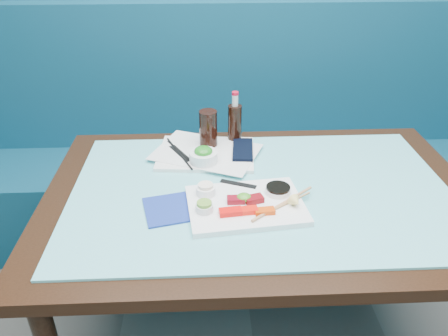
{
  "coord_description": "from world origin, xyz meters",
  "views": [
    {
      "loc": [
        -0.18,
        0.27,
        1.53
      ],
      "look_at": [
        -0.12,
        1.52,
        0.8
      ],
      "focal_mm": 35.0,
      "sensor_mm": 36.0,
      "label": 1
    }
  ],
  "objects_px": {
    "booth_bench": "(239,164)",
    "seaweed_bowl": "(203,157)",
    "blue_napkin": "(171,209)",
    "cola_glass": "(208,129)",
    "serving_tray": "(206,154)",
    "cola_bottle_body": "(235,124)",
    "sashimi_plate": "(246,205)",
    "dining_table": "(260,212)"
  },
  "relations": [
    {
      "from": "sashimi_plate",
      "to": "booth_bench",
      "type": "bearing_deg",
      "value": 79.91
    },
    {
      "from": "dining_table",
      "to": "cola_glass",
      "type": "bearing_deg",
      "value": 119.28
    },
    {
      "from": "serving_tray",
      "to": "sashimi_plate",
      "type": "bearing_deg",
      "value": -66.22
    },
    {
      "from": "cola_glass",
      "to": "cola_bottle_body",
      "type": "distance_m",
      "value": 0.11
    },
    {
      "from": "serving_tray",
      "to": "seaweed_bowl",
      "type": "distance_m",
      "value": 0.08
    },
    {
      "from": "booth_bench",
      "to": "sashimi_plate",
      "type": "distance_m",
      "value": 1.02
    },
    {
      "from": "cola_glass",
      "to": "cola_bottle_body",
      "type": "bearing_deg",
      "value": 25.54
    },
    {
      "from": "serving_tray",
      "to": "cola_bottle_body",
      "type": "height_order",
      "value": "cola_bottle_body"
    },
    {
      "from": "cola_glass",
      "to": "sashimi_plate",
      "type": "bearing_deg",
      "value": -75.09
    },
    {
      "from": "sashimi_plate",
      "to": "blue_napkin",
      "type": "relative_size",
      "value": 2.24
    },
    {
      "from": "booth_bench",
      "to": "seaweed_bowl",
      "type": "bearing_deg",
      "value": -105.37
    },
    {
      "from": "dining_table",
      "to": "sashimi_plate",
      "type": "bearing_deg",
      "value": -121.04
    },
    {
      "from": "booth_bench",
      "to": "seaweed_bowl",
      "type": "height_order",
      "value": "booth_bench"
    },
    {
      "from": "serving_tray",
      "to": "cola_bottle_body",
      "type": "bearing_deg",
      "value": 47.86
    },
    {
      "from": "serving_tray",
      "to": "cola_bottle_body",
      "type": "distance_m",
      "value": 0.17
    },
    {
      "from": "booth_bench",
      "to": "blue_napkin",
      "type": "bearing_deg",
      "value": -106.95
    },
    {
      "from": "dining_table",
      "to": "blue_napkin",
      "type": "height_order",
      "value": "blue_napkin"
    },
    {
      "from": "seaweed_bowl",
      "to": "cola_glass",
      "type": "relative_size",
      "value": 0.72
    },
    {
      "from": "cola_bottle_body",
      "to": "sashimi_plate",
      "type": "bearing_deg",
      "value": -89.6
    },
    {
      "from": "dining_table",
      "to": "serving_tray",
      "type": "height_order",
      "value": "serving_tray"
    },
    {
      "from": "dining_table",
      "to": "serving_tray",
      "type": "xyz_separation_m",
      "value": [
        -0.18,
        0.24,
        0.1
      ]
    },
    {
      "from": "serving_tray",
      "to": "blue_napkin",
      "type": "height_order",
      "value": "serving_tray"
    },
    {
      "from": "dining_table",
      "to": "seaweed_bowl",
      "type": "height_order",
      "value": "seaweed_bowl"
    },
    {
      "from": "sashimi_plate",
      "to": "seaweed_bowl",
      "type": "height_order",
      "value": "seaweed_bowl"
    },
    {
      "from": "serving_tray",
      "to": "booth_bench",
      "type": "bearing_deg",
      "value": 78.76
    },
    {
      "from": "booth_bench",
      "to": "sashimi_plate",
      "type": "xyz_separation_m",
      "value": [
        -0.06,
        -0.94,
        0.39
      ]
    },
    {
      "from": "dining_table",
      "to": "cola_glass",
      "type": "height_order",
      "value": "cola_glass"
    },
    {
      "from": "serving_tray",
      "to": "dining_table",
      "type": "bearing_deg",
      "value": -48.78
    },
    {
      "from": "dining_table",
      "to": "sashimi_plate",
      "type": "height_order",
      "value": "sashimi_plate"
    },
    {
      "from": "dining_table",
      "to": "seaweed_bowl",
      "type": "bearing_deg",
      "value": 138.34
    },
    {
      "from": "booth_bench",
      "to": "blue_napkin",
      "type": "relative_size",
      "value": 19.39
    },
    {
      "from": "blue_napkin",
      "to": "cola_glass",
      "type": "bearing_deg",
      "value": 72.97
    },
    {
      "from": "blue_napkin",
      "to": "sashimi_plate",
      "type": "bearing_deg",
      "value": -0.09
    },
    {
      "from": "dining_table",
      "to": "seaweed_bowl",
      "type": "xyz_separation_m",
      "value": [
        -0.19,
        0.16,
        0.12
      ]
    },
    {
      "from": "booth_bench",
      "to": "sashimi_plate",
      "type": "height_order",
      "value": "booth_bench"
    },
    {
      "from": "booth_bench",
      "to": "dining_table",
      "type": "bearing_deg",
      "value": -90.0
    },
    {
      "from": "booth_bench",
      "to": "cola_glass",
      "type": "xyz_separation_m",
      "value": [
        -0.17,
        -0.54,
        0.47
      ]
    },
    {
      "from": "dining_table",
      "to": "seaweed_bowl",
      "type": "distance_m",
      "value": 0.28
    },
    {
      "from": "serving_tray",
      "to": "cola_bottle_body",
      "type": "xyz_separation_m",
      "value": [
        0.11,
        0.1,
        0.07
      ]
    },
    {
      "from": "cola_glass",
      "to": "dining_table",
      "type": "bearing_deg",
      "value": -60.72
    },
    {
      "from": "seaweed_bowl",
      "to": "cola_bottle_body",
      "type": "relative_size",
      "value": 0.66
    },
    {
      "from": "cola_bottle_body",
      "to": "booth_bench",
      "type": "bearing_deg",
      "value": 82.72
    }
  ]
}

